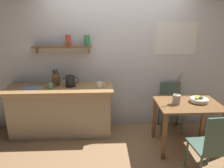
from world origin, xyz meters
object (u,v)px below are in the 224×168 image
dining_table (187,111)px  knife_block (56,79)px  dining_chair_far (171,104)px  dining_chair_near (212,145)px  fruit_bowl (199,100)px  twig_vase (177,99)px  coffee_mug_spare (100,85)px  coffee_mug_by_sink (51,86)px  electric_kettle (70,81)px

dining_table → knife_block: size_ratio=3.25×
dining_chair_far → dining_table: bearing=-84.5°
dining_chair_far → dining_chair_near: bearing=-86.3°
knife_block → fruit_bowl: bearing=-14.2°
dining_chair_far → twig_vase: 0.76m
coffee_mug_spare → fruit_bowl: bearing=-15.5°
dining_table → dining_chair_far: bearing=95.5°
knife_block → dining_chair_near: bearing=-32.3°
knife_block → coffee_mug_by_sink: bearing=-108.2°
fruit_bowl → coffee_mug_spare: coffee_mug_spare is taller
coffee_mug_spare → twig_vase: bearing=-22.9°
dining_table → electric_kettle: (-1.87, 0.55, 0.35)m
dining_chair_near → coffee_mug_spare: coffee_mug_spare is taller
dining_chair_far → knife_block: 2.13m
fruit_bowl → coffee_mug_spare: size_ratio=2.06×
dining_chair_far → electric_kettle: electric_kettle is taller
twig_vase → electric_kettle: bearing=160.7°
dining_chair_near → dining_chair_far: size_ratio=1.09×
dining_table → dining_chair_far: dining_chair_far is taller
fruit_bowl → electric_kettle: (-2.05, 0.52, 0.18)m
electric_kettle → coffee_mug_by_sink: (-0.31, -0.11, -0.04)m
twig_vase → fruit_bowl: bearing=9.5°
dining_chair_near → electric_kettle: (-1.90, 1.30, 0.47)m
dining_chair_near → coffee_mug_by_sink: bearing=151.8°
coffee_mug_spare → dining_table: bearing=-18.3°
twig_vase → dining_chair_near: bearing=-72.0°
dining_chair_far → electric_kettle: 1.88m
dining_chair_near → dining_table: bearing=92.2°
dining_chair_near → coffee_mug_spare: bearing=139.2°
dining_chair_far → fruit_bowl: 0.72m
dining_chair_far → twig_vase: twig_vase is taller
coffee_mug_spare → knife_block: bearing=168.3°
electric_kettle → dining_chair_far: bearing=2.4°
dining_table → dining_chair_near: bearing=-87.8°
electric_kettle → dining_chair_near: bearing=-34.3°
fruit_bowl → coffee_mug_spare: bearing=164.5°
fruit_bowl → dining_table: bearing=-172.0°
dining_chair_far → knife_block: size_ratio=2.91×
dining_table → electric_kettle: size_ratio=3.68×
electric_kettle → knife_block: size_ratio=0.88×
fruit_bowl → coffee_mug_by_sink: coffee_mug_by_sink is taller
electric_kettle → knife_block: bearing=165.6°
dining_chair_far → twig_vase: size_ratio=1.78×
twig_vase → knife_block: twig_vase is taller
dining_chair_near → knife_block: 2.60m
dining_table → coffee_mug_spare: coffee_mug_spare is taller
dining_table → fruit_bowl: size_ratio=3.49×
electric_kettle → coffee_mug_spare: size_ratio=1.96×
dining_chair_far → coffee_mug_by_sink: bearing=-175.0°
dining_table → electric_kettle: bearing=163.8°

